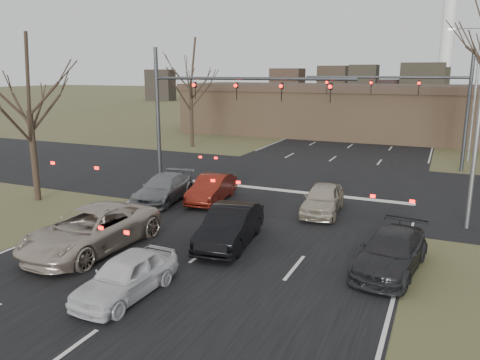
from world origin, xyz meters
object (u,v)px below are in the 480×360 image
object	(u,v)px
mast_arm_near	(205,98)
car_black_hatch	(230,226)
mast_arm_far	(423,95)
streetlight_right_far	(473,86)
car_silver_suv	(91,230)
car_grey_ahead	(164,188)
car_charcoal_sedan	(391,252)
car_silver_ahead	(323,199)
car_white_sedan	(126,276)
car_red_ahead	(212,188)
streetlight_right_near	(476,97)
building	(385,111)

from	to	relation	value
mast_arm_near	car_black_hatch	distance (m)	11.35
mast_arm_far	streetlight_right_far	size ratio (longest dim) A/B	1.11
car_silver_suv	car_grey_ahead	world-z (taller)	car_silver_suv
mast_arm_far	car_grey_ahead	distance (m)	19.02
car_charcoal_sedan	car_silver_ahead	size ratio (longest dim) A/B	1.09
streetlight_right_far	car_silver_ahead	distance (m)	19.12
car_black_hatch	car_grey_ahead	bearing A→B (deg)	136.51
mast_arm_near	car_grey_ahead	xyz separation A→B (m)	(-0.06, -4.53, -4.39)
car_white_sedan	car_charcoal_sedan	size ratio (longest dim) A/B	0.84
streetlight_right_far	car_red_ahead	xyz separation A→B (m)	(-12.32, -17.54, -4.91)
streetlight_right_near	car_white_sedan	bearing A→B (deg)	-130.39
mast_arm_far	streetlight_right_near	world-z (taller)	streetlight_right_near
building	streetlight_right_near	size ratio (longest dim) A/B	4.24
streetlight_right_near	mast_arm_near	bearing A→B (deg)	167.95
car_silver_suv	car_grey_ahead	xyz separation A→B (m)	(-1.29, 6.92, -0.13)
mast_arm_near	car_silver_ahead	distance (m)	9.69
building	car_silver_ahead	size ratio (longest dim) A/B	10.26
mast_arm_far	car_silver_suv	bearing A→B (deg)	-115.39
car_silver_suv	streetlight_right_far	bearing A→B (deg)	64.64
streetlight_right_near	car_white_sedan	distance (m)	15.21
streetlight_right_far	car_silver_ahead	world-z (taller)	streetlight_right_far
mast_arm_near	car_silver_ahead	bearing A→B (deg)	-22.35
car_red_ahead	car_silver_ahead	xyz separation A→B (m)	(5.77, 0.25, 0.03)
streetlight_right_near	car_red_ahead	world-z (taller)	streetlight_right_near
car_grey_ahead	car_red_ahead	xyz separation A→B (m)	(2.29, 0.99, -0.00)
mast_arm_near	car_red_ahead	world-z (taller)	mast_arm_near
car_grey_ahead	car_red_ahead	distance (m)	2.49
car_grey_ahead	car_red_ahead	size ratio (longest dim) A/B	1.14
mast_arm_near	car_grey_ahead	bearing A→B (deg)	-90.76
building	car_silver_ahead	bearing A→B (deg)	-88.44
car_charcoal_sedan	streetlight_right_far	bearing A→B (deg)	90.27
building	streetlight_right_near	xyz separation A→B (m)	(6.82, -28.00, 2.92)
car_charcoal_sedan	car_red_ahead	bearing A→B (deg)	158.14
mast_arm_far	car_white_sedan	distance (m)	25.25
streetlight_right_near	car_charcoal_sedan	bearing A→B (deg)	-111.65
car_black_hatch	car_silver_ahead	distance (m)	5.95
mast_arm_far	car_grey_ahead	size ratio (longest dim) A/B	2.38
building	mast_arm_near	size ratio (longest dim) A/B	3.50
car_silver_ahead	car_red_ahead	bearing A→B (deg)	178.25
mast_arm_far	streetlight_right_near	distance (m)	13.28
streetlight_right_far	car_silver_ahead	xyz separation A→B (m)	(-6.55, -17.29, -4.88)
car_silver_suv	car_red_ahead	xyz separation A→B (m)	(1.00, 7.91, -0.13)
car_red_ahead	building	bearing A→B (deg)	73.75
car_charcoal_sedan	car_grey_ahead	bearing A→B (deg)	167.20
building	streetlight_right_far	distance (m)	13.53
building	car_silver_suv	xyz separation A→B (m)	(-6.00, -36.45, -1.86)
mast_arm_near	streetlight_right_near	bearing A→B (deg)	-12.05
car_white_sedan	car_red_ahead	world-z (taller)	car_red_ahead
car_grey_ahead	car_red_ahead	bearing A→B (deg)	16.38
mast_arm_near	streetlight_right_far	xyz separation A→B (m)	(14.55, 14.00, 0.51)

